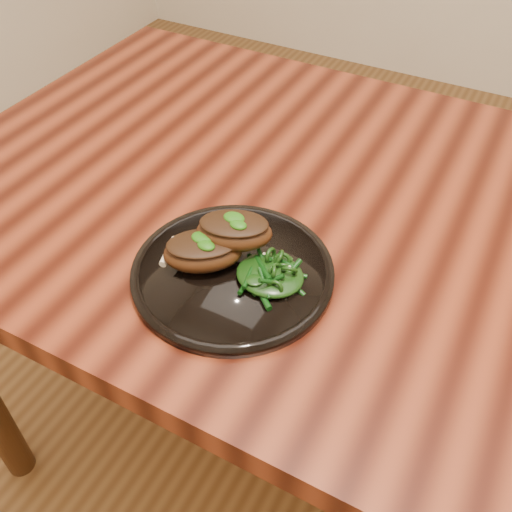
{
  "coord_description": "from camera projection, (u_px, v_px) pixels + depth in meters",
  "views": [
    {
      "loc": [
        0.03,
        -0.63,
        1.27
      ],
      "look_at": [
        -0.21,
        -0.18,
        0.78
      ],
      "focal_mm": 40.0,
      "sensor_mm": 36.0,
      "label": 1
    }
  ],
  "objects": [
    {
      "name": "desk",
      "position": [
        438.0,
        283.0,
        0.83
      ],
      "size": [
        1.6,
        0.8,
        0.75
      ],
      "color": "black",
      "rests_on": "ground"
    },
    {
      "name": "plate",
      "position": [
        233.0,
        272.0,
        0.72
      ],
      "size": [
        0.26,
        0.26,
        0.02
      ],
      "color": "black",
      "rests_on": "desk"
    },
    {
      "name": "lamb_chop_front",
      "position": [
        202.0,
        251.0,
        0.71
      ],
      "size": [
        0.12,
        0.11,
        0.04
      ],
      "color": "#3D1E0B",
      "rests_on": "plate"
    },
    {
      "name": "lamb_chop_back",
      "position": [
        234.0,
        230.0,
        0.71
      ],
      "size": [
        0.11,
        0.09,
        0.04
      ],
      "color": "#3D1E0B",
      "rests_on": "plate"
    },
    {
      "name": "herb_smear",
      "position": [
        232.0,
        234.0,
        0.76
      ],
      "size": [
        0.07,
        0.04,
        0.0
      ],
      "primitive_type": "ellipsoid",
      "color": "#104307",
      "rests_on": "plate"
    },
    {
      "name": "greens_heap",
      "position": [
        270.0,
        272.0,
        0.69
      ],
      "size": [
        0.09,
        0.08,
        0.03
      ],
      "color": "black",
      "rests_on": "plate"
    }
  ]
}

